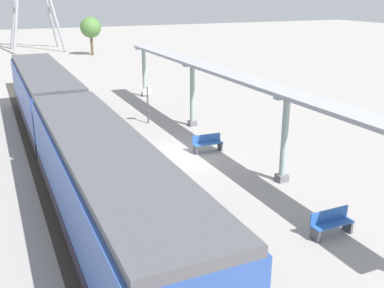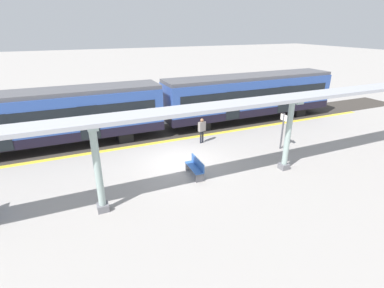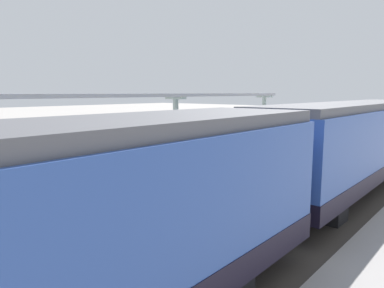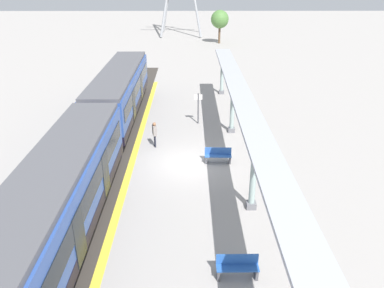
# 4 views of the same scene
# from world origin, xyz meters

# --- Properties ---
(ground_plane) EXTENTS (176.00, 176.00, 0.00)m
(ground_plane) POSITION_xyz_m (0.00, 0.00, 0.00)
(ground_plane) COLOR #9E9994
(tactile_edge_strip) EXTENTS (0.37, 34.56, 0.01)m
(tactile_edge_strip) POSITION_xyz_m (-3.18, 0.00, 0.00)
(tactile_edge_strip) COLOR yellow
(tactile_edge_strip) RESTS_ON ground
(trackbed) EXTENTS (3.20, 46.56, 0.01)m
(trackbed) POSITION_xyz_m (-4.96, 0.00, 0.00)
(trackbed) COLOR #38332D
(trackbed) RESTS_ON ground
(train_near_carriage) EXTENTS (2.65, 13.57, 3.48)m
(train_near_carriage) POSITION_xyz_m (-4.96, -6.44, 1.83)
(train_near_carriage) COLOR #2E4E9B
(train_near_carriage) RESTS_ON ground
(canopy_pillar_nearest) EXTENTS (1.10, 0.44, 3.66)m
(canopy_pillar_nearest) POSITION_xyz_m (2.91, -13.23, 1.86)
(canopy_pillar_nearest) COLOR slate
(canopy_pillar_nearest) RESTS_ON ground
(canopy_pillar_second) EXTENTS (1.10, 0.44, 3.66)m
(canopy_pillar_second) POSITION_xyz_m (2.91, -4.48, 1.86)
(canopy_pillar_second) COLOR slate
(canopy_pillar_second) RESTS_ON ground
(canopy_beam) EXTENTS (1.20, 27.39, 0.16)m
(canopy_beam) POSITION_xyz_m (2.91, 0.07, 3.74)
(canopy_beam) COLOR #A8AAB2
(canopy_beam) RESTS_ON canopy_pillar_nearest
(bench_near_end) EXTENTS (1.50, 0.45, 0.86)m
(bench_near_end) POSITION_xyz_m (1.78, -8.78, 0.44)
(bench_near_end) COLOR #2859AA
(bench_near_end) RESTS_ON ground
(bench_mid_platform) EXTENTS (1.51, 0.49, 0.86)m
(bench_mid_platform) POSITION_xyz_m (1.70, 0.13, 0.44)
(bench_mid_platform) COLOR #2E5BA8
(bench_mid_platform) RESTS_ON ground
(trash_bin) EXTENTS (0.48, 0.48, 0.95)m
(trash_bin) POSITION_xyz_m (2.22, -14.48, 0.48)
(trash_bin) COLOR #222F35
(trash_bin) RESTS_ON ground
(passenger_waiting_near_edge) EXTENTS (0.32, 0.50, 1.61)m
(passenger_waiting_near_edge) POSITION_xyz_m (-2.03, 2.25, 1.00)
(passenger_waiting_near_edge) COLOR #1D202C
(passenger_waiting_near_edge) RESTS_ON ground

